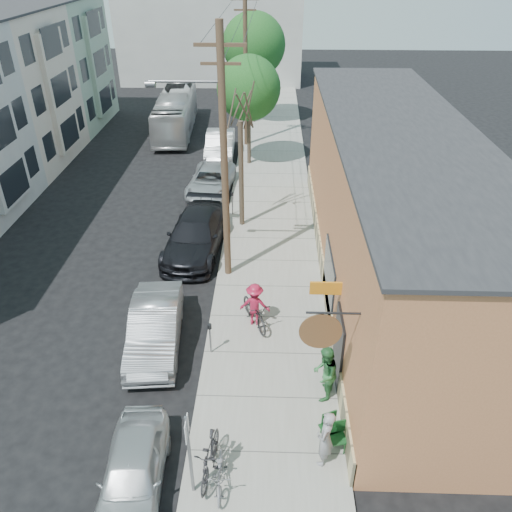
{
  "coord_description": "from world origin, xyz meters",
  "views": [
    {
      "loc": [
        4.23,
        -12.91,
        12.21
      ],
      "look_at": [
        3.68,
        4.18,
        1.5
      ],
      "focal_mm": 35.0,
      "sensor_mm": 36.0,
      "label": 1
    }
  ],
  "objects_px": {
    "car_4": "(220,145)",
    "tree_leafy_far": "(254,45)",
    "patio_chair_a": "(329,428)",
    "parked_bike_a": "(210,457)",
    "tree_leafy_mid": "(249,88)",
    "car_0": "(133,472)",
    "car_1": "(155,327)",
    "car_3": "(211,181)",
    "tree_bare": "(241,175)",
    "patio_chair_b": "(337,438)",
    "car_2": "(196,235)",
    "utility_pole_near": "(223,157)",
    "bus": "(176,113)",
    "patron_grey": "(325,438)",
    "parking_meter_near": "(210,334)",
    "patron_green": "(325,374)",
    "parked_bike_b": "(220,474)",
    "sign_post": "(189,448)",
    "cyclist": "(255,304)",
    "parking_meter_far": "(232,199)"
  },
  "relations": [
    {
      "from": "patio_chair_a",
      "to": "parked_bike_a",
      "type": "height_order",
      "value": "parked_bike_a"
    },
    {
      "from": "tree_bare",
      "to": "patron_green",
      "type": "xyz_separation_m",
      "value": [
        3.17,
        -11.31,
        -1.66
      ]
    },
    {
      "from": "tree_leafy_mid",
      "to": "car_1",
      "type": "xyz_separation_m",
      "value": [
        -2.56,
        -17.27,
        -4.08
      ]
    },
    {
      "from": "parked_bike_a",
      "to": "car_1",
      "type": "distance_m",
      "value": 5.7
    },
    {
      "from": "patron_green",
      "to": "parking_meter_far",
      "type": "bearing_deg",
      "value": -147.02
    },
    {
      "from": "parking_meter_far",
      "to": "cyclist",
      "type": "height_order",
      "value": "cyclist"
    },
    {
      "from": "tree_leafy_far",
      "to": "car_1",
      "type": "xyz_separation_m",
      "value": [
        -2.56,
        -26.19,
        -5.08
      ]
    },
    {
      "from": "tree_bare",
      "to": "tree_leafy_far",
      "type": "relative_size",
      "value": 0.65
    },
    {
      "from": "car_2",
      "to": "parked_bike_a",
      "type": "bearing_deg",
      "value": -75.86
    },
    {
      "from": "tree_leafy_mid",
      "to": "tree_leafy_far",
      "type": "height_order",
      "value": "tree_leafy_far"
    },
    {
      "from": "tree_leafy_mid",
      "to": "parked_bike_a",
      "type": "relative_size",
      "value": 3.37
    },
    {
      "from": "cyclist",
      "to": "car_0",
      "type": "bearing_deg",
      "value": 71.7
    },
    {
      "from": "parked_bike_b",
      "to": "car_0",
      "type": "xyz_separation_m",
      "value": [
        -2.25,
        -0.08,
        0.1
      ]
    },
    {
      "from": "tree_leafy_far",
      "to": "parked_bike_a",
      "type": "relative_size",
      "value": 4.08
    },
    {
      "from": "bus",
      "to": "patron_grey",
      "type": "bearing_deg",
      "value": -76.27
    },
    {
      "from": "parking_meter_near",
      "to": "tree_leafy_far",
      "type": "distance_m",
      "value": 27.15
    },
    {
      "from": "sign_post",
      "to": "cyclist",
      "type": "bearing_deg",
      "value": 78.66
    },
    {
      "from": "utility_pole_near",
      "to": "car_3",
      "type": "height_order",
      "value": "utility_pole_near"
    },
    {
      "from": "cyclist",
      "to": "patio_chair_a",
      "type": "bearing_deg",
      "value": 119.3
    },
    {
      "from": "car_4",
      "to": "patron_grey",
      "type": "bearing_deg",
      "value": -79.88
    },
    {
      "from": "parked_bike_a",
      "to": "parked_bike_b",
      "type": "xyz_separation_m",
      "value": [
        0.3,
        -0.38,
        -0.17
      ]
    },
    {
      "from": "sign_post",
      "to": "bus",
      "type": "bearing_deg",
      "value": 100.3
    },
    {
      "from": "tree_leafy_far",
      "to": "car_3",
      "type": "height_order",
      "value": "tree_leafy_far"
    },
    {
      "from": "car_4",
      "to": "tree_leafy_far",
      "type": "bearing_deg",
      "value": 73.3
    },
    {
      "from": "tree_bare",
      "to": "patron_grey",
      "type": "distance_m",
      "value": 14.05
    },
    {
      "from": "tree_leafy_mid",
      "to": "parked_bike_b",
      "type": "bearing_deg",
      "value": -89.38
    },
    {
      "from": "tree_bare",
      "to": "car_2",
      "type": "bearing_deg",
      "value": -129.75
    },
    {
      "from": "car_3",
      "to": "tree_bare",
      "type": "bearing_deg",
      "value": -59.83
    },
    {
      "from": "tree_bare",
      "to": "tree_leafy_mid",
      "type": "relative_size",
      "value": 0.79
    },
    {
      "from": "parked_bike_a",
      "to": "car_4",
      "type": "height_order",
      "value": "car_4"
    },
    {
      "from": "parking_meter_far",
      "to": "car_2",
      "type": "distance_m",
      "value": 3.78
    },
    {
      "from": "tree_bare",
      "to": "parked_bike_a",
      "type": "relative_size",
      "value": 2.67
    },
    {
      "from": "tree_bare",
      "to": "car_0",
      "type": "bearing_deg",
      "value": -97.86
    },
    {
      "from": "patron_green",
      "to": "car_3",
      "type": "height_order",
      "value": "patron_green"
    },
    {
      "from": "sign_post",
      "to": "bus",
      "type": "xyz_separation_m",
      "value": [
        -5.39,
        29.66,
        -0.4
      ]
    },
    {
      "from": "cyclist",
      "to": "car_0",
      "type": "height_order",
      "value": "cyclist"
    },
    {
      "from": "patio_chair_a",
      "to": "parked_bike_a",
      "type": "distance_m",
      "value": 3.45
    },
    {
      "from": "patron_grey",
      "to": "car_0",
      "type": "bearing_deg",
      "value": -57.98
    },
    {
      "from": "parking_meter_far",
      "to": "tree_leafy_far",
      "type": "relative_size",
      "value": 0.15
    },
    {
      "from": "patron_grey",
      "to": "cyclist",
      "type": "distance_m",
      "value": 6.18
    },
    {
      "from": "parking_meter_near",
      "to": "cyclist",
      "type": "bearing_deg",
      "value": 47.98
    },
    {
      "from": "car_0",
      "to": "car_1",
      "type": "height_order",
      "value": "car_1"
    },
    {
      "from": "car_0",
      "to": "utility_pole_near",
      "type": "bearing_deg",
      "value": 77.39
    },
    {
      "from": "parking_meter_near",
      "to": "car_0",
      "type": "height_order",
      "value": "parking_meter_near"
    },
    {
      "from": "tree_bare",
      "to": "car_2",
      "type": "height_order",
      "value": "tree_bare"
    },
    {
      "from": "tree_bare",
      "to": "patio_chair_b",
      "type": "relative_size",
      "value": 5.99
    },
    {
      "from": "patio_chair_a",
      "to": "car_2",
      "type": "distance_m",
      "value": 11.72
    },
    {
      "from": "car_2",
      "to": "car_1",
      "type": "bearing_deg",
      "value": -90.25
    },
    {
      "from": "parking_meter_near",
      "to": "tree_bare",
      "type": "height_order",
      "value": "tree_bare"
    },
    {
      "from": "patio_chair_b",
      "to": "patron_green",
      "type": "relative_size",
      "value": 0.45
    }
  ]
}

